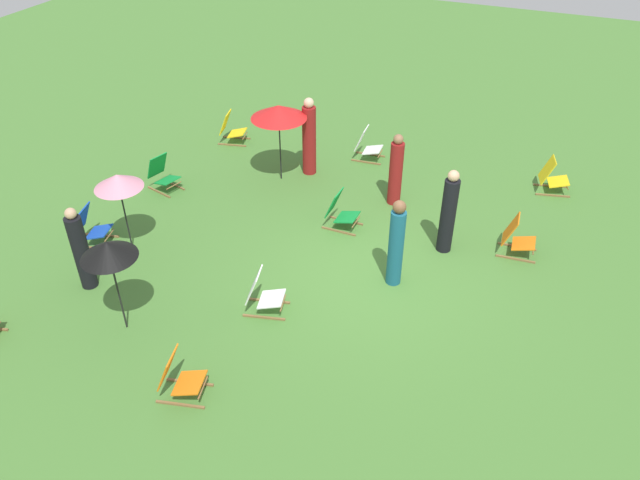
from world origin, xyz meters
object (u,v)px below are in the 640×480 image
deckchair_0 (263,294)px  deckchair_4 (91,227)px  deckchair_9 (231,129)px  person_4 (396,171)px  umbrella_2 (279,112)px  umbrella_0 (108,250)px  person_1 (448,213)px  deckchair_2 (340,211)px  deckchair_1 (162,174)px  person_0 (309,138)px  deckchair_7 (367,145)px  deckchair_3 (179,377)px  person_3 (396,244)px  umbrella_1 (118,181)px  person_2 (81,250)px  deckchair_5 (552,177)px  deckchair_6 (517,238)px

deckchair_0 → deckchair_4: bearing=69.0°
deckchair_0 → deckchair_9: size_ratio=1.01×
person_4 → umbrella_2: bearing=56.8°
umbrella_0 → person_1: 6.28m
deckchair_2 → umbrella_2: umbrella_2 is taller
deckchair_1 → person_0: bearing=-39.4°
deckchair_7 → umbrella_0: umbrella_0 is taller
deckchair_1 → person_1: person_1 is taller
deckchair_1 → deckchair_3: bearing=-128.3°
deckchair_2 → person_1: size_ratio=0.46×
deckchair_4 → deckchair_1: bearing=-17.1°
person_0 → person_3: (-3.24, -3.13, -0.04)m
deckchair_7 → umbrella_2: umbrella_2 is taller
umbrella_1 → person_2: (-1.27, 0.00, -0.75)m
umbrella_2 → person_1: size_ratio=1.03×
deckchair_2 → umbrella_2: (1.35, 2.04, 1.34)m
deckchair_3 → person_0: 7.15m
deckchair_1 → umbrella_2: (1.47, -2.31, 1.34)m
deckchair_5 → umbrella_0: (-7.52, 6.20, 1.27)m
person_4 → umbrella_1: bearing=97.2°
deckchair_4 → umbrella_2: 4.72m
deckchair_9 → person_4: bearing=-117.7°
deckchair_7 → umbrella_0: size_ratio=0.46×
deckchair_7 → person_2: size_ratio=0.49×
deckchair_2 → deckchair_6: 3.57m
umbrella_1 → person_2: bearing=179.9°
deckchair_3 → deckchair_9: bearing=10.7°
deckchair_1 → deckchair_2: (0.12, -4.35, 0.00)m
deckchair_1 → deckchair_7: (3.21, -3.85, 0.00)m
deckchair_7 → umbrella_2: (-1.74, 1.54, 1.34)m
person_1 → person_2: bearing=15.6°
person_2 → person_4: size_ratio=1.01×
deckchair_2 → person_2: person_2 is taller
umbrella_0 → umbrella_1: bearing=34.5°
umbrella_0 → person_4: size_ratio=1.07×
deckchair_1 → deckchair_7: 5.02m
umbrella_1 → person_1: person_1 is taller
deckchair_5 → person_3: bearing=139.2°
umbrella_0 → person_4: (5.65, -3.02, -0.85)m
deckchair_0 → umbrella_2: bearing=7.7°
deckchair_2 → deckchair_5: bearing=-49.8°
umbrella_0 → umbrella_1: 2.34m
umbrella_0 → umbrella_2: umbrella_2 is taller
umbrella_0 → umbrella_2: size_ratio=0.96×
deckchair_0 → deckchair_7: size_ratio=1.03×
deckchair_0 → deckchair_4: size_ratio=1.00×
deckchair_1 → deckchair_9: 2.74m
deckchair_3 → deckchair_5: bearing=-41.9°
deckchair_3 → person_0: size_ratio=0.45×
umbrella_0 → person_2: 1.71m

